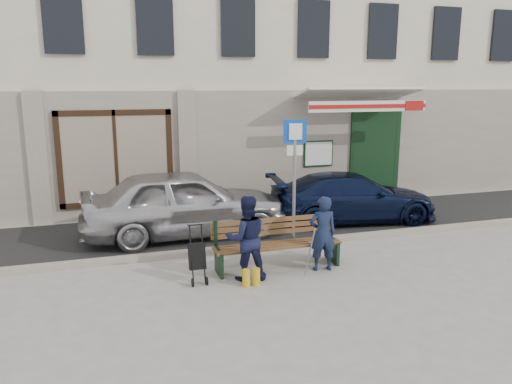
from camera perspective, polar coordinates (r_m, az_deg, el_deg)
name	(u,v)px	position (r m, az deg, el deg)	size (l,w,h in m)	color
ground	(310,272)	(9.31, 6.23, -9.04)	(80.00, 80.00, 0.00)	#9E9991
asphalt_lane	(259,226)	(12.06, 0.39, -3.94)	(60.00, 3.20, 0.01)	#282828
curb	(282,244)	(10.60, 3.02, -5.96)	(60.00, 0.18, 0.12)	#9E9384
building	(210,33)	(16.84, -5.32, 17.67)	(20.00, 8.27, 10.00)	beige
car_silver	(184,203)	(11.26, -8.18, -1.21)	(1.82, 4.52, 1.54)	#B4B4B9
car_navy	(352,197)	(12.65, 10.94, -0.58)	(1.70, 4.18, 1.21)	black
parking_sign	(295,161)	(10.51, 4.43, 3.50)	(0.49, 0.10, 2.65)	gray
bench	(275,245)	(9.28, 2.21, -6.03)	(2.40, 1.17, 0.98)	brown
man	(323,233)	(9.20, 7.62, -4.72)	(0.51, 0.33, 1.40)	#151E3A
woman	(246,238)	(8.69, -1.10, -5.28)	(0.73, 0.57, 1.50)	#131634
stroller	(197,257)	(8.72, -6.75, -7.43)	(0.29, 0.42, 1.00)	black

